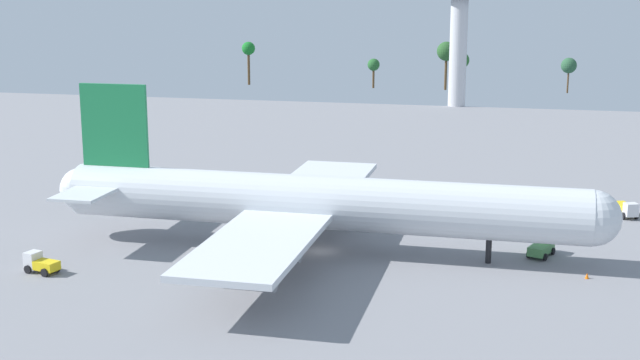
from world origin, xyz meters
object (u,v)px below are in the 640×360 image
object	(u,v)px
pushback_tractor	(626,209)
control_tower	(459,34)
fuel_truck	(542,248)
cargo_airplane	(318,203)
maintenance_van	(40,263)
safety_cone_nose	(587,276)

from	to	relation	value
pushback_tractor	control_tower	world-z (taller)	control_tower
fuel_truck	pushback_tractor	world-z (taller)	pushback_tractor
cargo_airplane	pushback_tractor	size ratio (longest dim) A/B	13.97
maintenance_van	fuel_truck	xyz separation A→B (m)	(56.36, 19.81, -0.10)
safety_cone_nose	control_tower	world-z (taller)	control_tower
safety_cone_nose	control_tower	bearing A→B (deg)	100.15
maintenance_van	control_tower	xyz separation A→B (m)	(35.25, 157.46, 18.73)
control_tower	pushback_tractor	bearing A→B (deg)	-74.04
cargo_airplane	safety_cone_nose	bearing A→B (deg)	-5.82
maintenance_van	pushback_tractor	bearing A→B (deg)	31.29
cargo_airplane	control_tower	distance (m)	142.81
pushback_tractor	maintenance_van	bearing A→B (deg)	-148.71
fuel_truck	cargo_airplane	bearing A→B (deg)	-170.86
pushback_tractor	control_tower	bearing A→B (deg)	105.96
cargo_airplane	safety_cone_nose	world-z (taller)	cargo_airplane
maintenance_van	safety_cone_nose	world-z (taller)	maintenance_van
maintenance_van	fuel_truck	distance (m)	59.74
fuel_truck	safety_cone_nose	world-z (taller)	fuel_truck
cargo_airplane	maintenance_van	world-z (taller)	cargo_airplane
maintenance_van	pushback_tractor	size ratio (longest dim) A/B	0.88
maintenance_van	pushback_tractor	world-z (taller)	pushback_tractor
fuel_truck	maintenance_van	bearing A→B (deg)	-160.64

